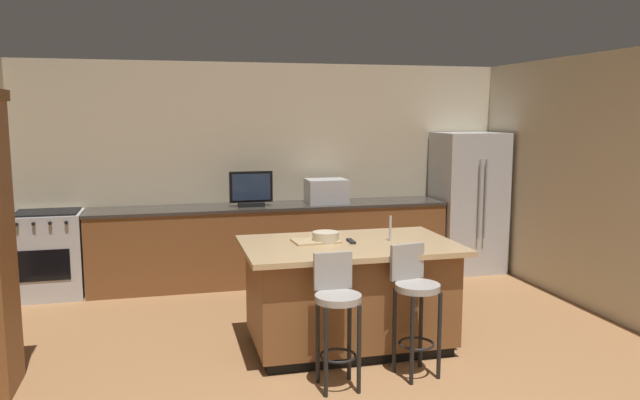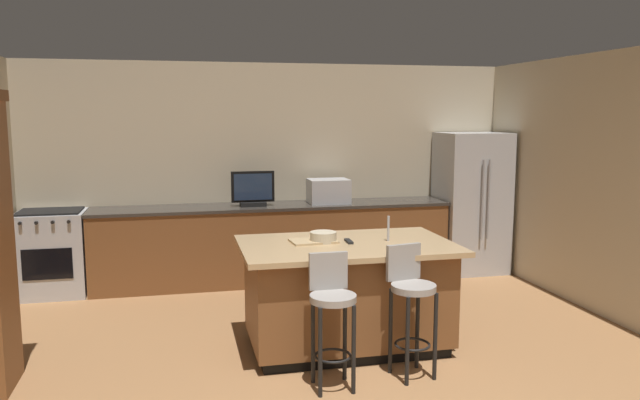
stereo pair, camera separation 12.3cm
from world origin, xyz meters
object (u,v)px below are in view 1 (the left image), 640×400
range_oven (49,254)px  tv_remote (351,241)px  kitchen_island (349,294)px  cutting_board (316,241)px  fruit_bowl (326,237)px  tv_monitor (251,190)px  refrigerator (468,202)px  bar_stool_left (337,308)px  cell_phone (309,240)px  bar_stool_right (415,298)px  microwave (326,191)px

range_oven → tv_remote: bearing=-38.2°
kitchen_island → cutting_board: (-0.27, 0.10, 0.45)m
range_oven → tv_remote: 3.57m
fruit_bowl → cutting_board: bearing=167.6°
kitchen_island → tv_monitor: 2.32m
range_oven → tv_remote: range_oven is taller
refrigerator → fruit_bowl: size_ratio=7.80×
kitchen_island → fruit_bowl: fruit_bowl is taller
range_oven → cutting_board: size_ratio=2.47×
bar_stool_left → fruit_bowl: 0.92m
range_oven → fruit_bowl: fruit_bowl is taller
kitchen_island → cell_phone: size_ratio=12.02×
bar_stool_left → cell_phone: bearing=89.7°
bar_stool_right → range_oven: bearing=125.6°
tv_monitor → bar_stool_left: 2.97m
cell_phone → kitchen_island: bearing=-53.5°
bar_stool_left → bar_stool_right: size_ratio=0.98×
refrigerator → tv_monitor: refrigerator is taller
fruit_bowl → tv_monitor: bearing=99.6°
tv_monitor → tv_remote: (0.56, -2.14, -0.20)m
kitchen_island → fruit_bowl: (-0.18, 0.09, 0.49)m
cell_phone → range_oven: bearing=117.3°
bar_stool_right → tv_remote: bearing=101.6°
microwave → bar_stool_right: 2.94m
range_oven → bar_stool_left: 3.84m
refrigerator → cutting_board: size_ratio=4.58×
bar_stool_right → refrigerator: bearing=45.1°
range_oven → cutting_board: 3.29m
range_oven → refrigerator: bearing=-0.5°
kitchen_island → range_oven: bearing=141.2°
refrigerator → bar_stool_left: (-2.54, -2.92, -0.29)m
kitchen_island → range_oven: size_ratio=1.90×
bar_stool_left → tv_monitor: bearing=94.6°
tv_remote → fruit_bowl: bearing=165.3°
range_oven → bar_stool_left: size_ratio=0.96×
bar_stool_left → fruit_bowl: (0.13, 0.84, 0.36)m
tv_monitor → cutting_board: 2.09m
kitchen_island → refrigerator: 3.14m
bar_stool_left → cutting_board: 0.91m
microwave → fruit_bowl: 2.21m
bar_stool_left → cutting_board: bearing=87.0°
tv_monitor → cutting_board: tv_monitor is taller
tv_remote → cutting_board: size_ratio=0.44×
bar_stool_right → fruit_bowl: bar_stool_right is taller
kitchen_island → refrigerator: size_ratio=1.03×
refrigerator → tv_monitor: (-2.77, -0.01, 0.24)m
range_oven → tv_monitor: (2.22, -0.05, 0.65)m
refrigerator → fruit_bowl: refrigerator is taller
range_oven → bar_stool_right: bearing=-43.3°
cell_phone → cutting_board: cutting_board is taller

